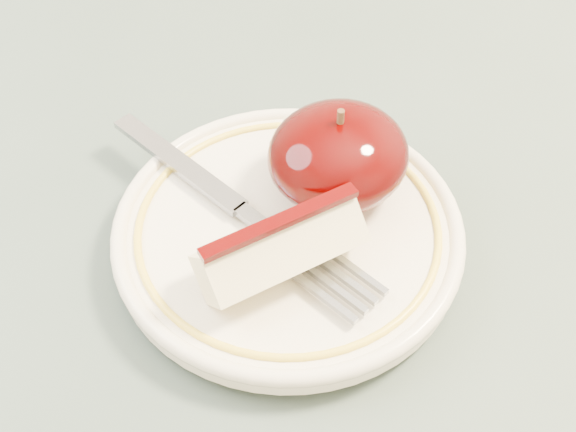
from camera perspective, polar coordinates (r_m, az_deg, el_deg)
table at (r=0.54m, az=0.66°, el=-4.85°), size 0.90×0.90×0.75m
plate at (r=0.44m, az=-0.00°, el=-1.20°), size 0.19×0.19×0.02m
apple_half at (r=0.44m, az=3.58°, el=4.31°), size 0.08×0.08×0.06m
apple_wedge at (r=0.40m, az=-0.54°, el=-2.22°), size 0.09×0.04×0.04m
fork at (r=0.44m, az=-3.30°, el=0.42°), size 0.06×0.20×0.00m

